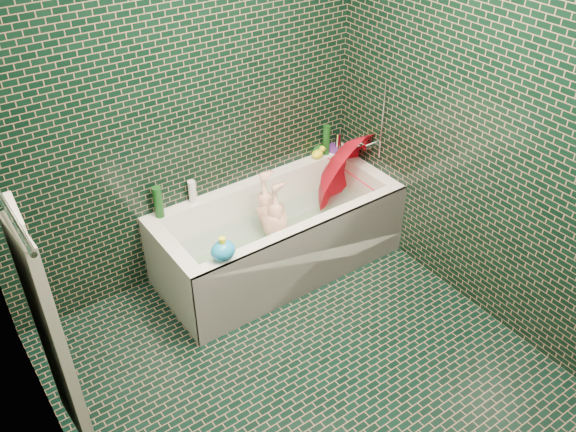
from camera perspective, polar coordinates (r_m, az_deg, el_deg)
floor at (r=3.70m, az=2.45°, el=-15.56°), size 2.80×2.80×0.00m
wall_back at (r=3.88m, az=-9.90°, el=10.25°), size 2.80×0.00×2.80m
wall_left at (r=2.43m, az=-22.27°, el=-9.78°), size 0.00×2.80×2.80m
wall_right at (r=3.68m, az=19.43°, el=7.21°), size 0.00×2.80×2.80m
bathtub at (r=4.32m, az=-0.83°, el=-2.51°), size 1.70×0.75×0.55m
bath_mat at (r=4.37m, az=-0.95°, el=-2.97°), size 1.35×0.47×0.01m
water at (r=4.28m, az=-0.97°, el=-1.46°), size 1.48×0.53×0.00m
towel_rail at (r=2.43m, az=-24.55°, el=0.19°), size 0.02×0.58×0.02m
towel at (r=2.76m, az=-21.47°, el=-9.59°), size 0.08×0.44×1.12m
faucet at (r=4.45m, az=7.78°, el=7.03°), size 0.18×0.19×0.55m
child at (r=4.24m, az=-1.12°, el=-1.63°), size 0.96×0.48×0.27m
umbrella at (r=4.41m, az=6.68°, el=3.37°), size 0.95×0.95×0.95m
soap_bottle_a at (r=4.76m, az=4.87°, el=6.17°), size 0.13×0.13×0.26m
soap_bottle_b at (r=4.73m, az=4.79°, el=5.97°), size 0.12×0.12×0.19m
soap_bottle_c at (r=4.68m, az=3.26°, el=5.70°), size 0.14×0.14×0.18m
bottle_right_tall at (r=4.64m, az=3.61°, el=7.12°), size 0.07×0.07×0.23m
bottle_right_pump at (r=4.69m, az=4.71°, el=6.87°), size 0.06×0.06×0.16m
bottle_left_tall at (r=4.02m, az=-12.05°, el=1.28°), size 0.08×0.08×0.22m
bottle_left_short at (r=4.14m, az=-8.94°, el=2.26°), size 0.06×0.06×0.16m
rubber_duck at (r=4.61m, az=2.86°, el=5.89°), size 0.13×0.10×0.10m
bath_toy at (r=3.63m, az=-6.09°, el=-3.20°), size 0.18×0.16×0.15m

